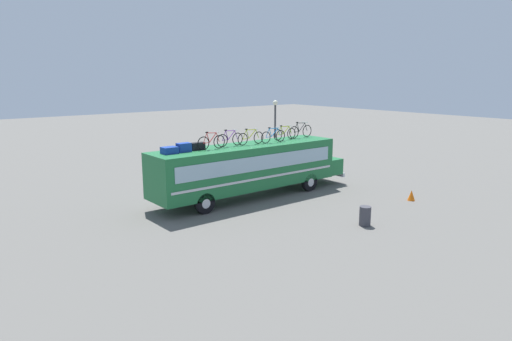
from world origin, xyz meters
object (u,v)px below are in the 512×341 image
(bus, at_px, (250,166))
(luggage_bag_3, at_px, (198,146))
(rooftop_bicycle_4, at_px, (273,136))
(traffic_cone, at_px, (411,195))
(trash_bin, at_px, (365,216))
(rooftop_bicycle_5, at_px, (285,134))
(luggage_bag_1, at_px, (169,150))
(rooftop_bicycle_3, at_px, (251,138))
(rooftop_bicycle_2, at_px, (230,139))
(street_lamp, at_px, (275,123))
(luggage_bag_2, at_px, (184,147))
(rooftop_bicycle_6, at_px, (301,131))
(rooftop_bicycle_1, at_px, (211,142))

(bus, relative_size, luggage_bag_3, 16.81)
(rooftop_bicycle_4, height_order, traffic_cone, rooftop_bicycle_4)
(luggage_bag_3, xyz_separation_m, trash_bin, (4.15, -7.36, -2.68))
(rooftop_bicycle_5, bearing_deg, trash_bin, -103.73)
(luggage_bag_1, xyz_separation_m, rooftop_bicycle_3, (4.87, -0.12, 0.21))
(rooftop_bicycle_3, relative_size, rooftop_bicycle_5, 1.03)
(rooftop_bicycle_2, bearing_deg, street_lamp, 36.11)
(bus, xyz_separation_m, luggage_bag_3, (-3.18, 0.24, 1.40))
(rooftop_bicycle_5, height_order, trash_bin, rooftop_bicycle_5)
(luggage_bag_1, bearing_deg, rooftop_bicycle_3, -1.40)
(bus, height_order, luggage_bag_2, luggage_bag_2)
(luggage_bag_2, distance_m, trash_bin, 9.24)
(street_lamp, bearing_deg, luggage_bag_3, -149.34)
(bus, height_order, rooftop_bicycle_2, rooftop_bicycle_2)
(trash_bin, bearing_deg, luggage_bag_2, 124.37)
(traffic_cone, bearing_deg, rooftop_bicycle_5, 119.25)
(luggage_bag_1, height_order, rooftop_bicycle_3, rooftop_bicycle_3)
(rooftop_bicycle_4, xyz_separation_m, rooftop_bicycle_6, (2.61, 0.50, 0.04))
(bus, height_order, rooftop_bicycle_1, rooftop_bicycle_1)
(luggage_bag_1, xyz_separation_m, trash_bin, (5.79, -7.26, -2.66))
(luggage_bag_2, height_order, rooftop_bicycle_6, rooftop_bicycle_6)
(luggage_bag_2, xyz_separation_m, traffic_cone, (10.33, -6.21, -2.87))
(trash_bin, xyz_separation_m, street_lamp, (6.60, 13.73, 2.68))
(rooftop_bicycle_4, relative_size, rooftop_bicycle_5, 1.02)
(bus, distance_m, luggage_bag_1, 5.01)
(luggage_bag_1, height_order, rooftop_bicycle_1, rooftop_bicycle_1)
(rooftop_bicycle_2, relative_size, rooftop_bicycle_5, 0.98)
(bus, xyz_separation_m, rooftop_bicycle_2, (-1.18, 0.23, 1.59))
(bus, relative_size, rooftop_bicycle_6, 6.76)
(luggage_bag_3, height_order, rooftop_bicycle_1, rooftop_bicycle_1)
(trash_bin, relative_size, traffic_cone, 1.54)
(rooftop_bicycle_5, relative_size, trash_bin, 1.94)
(rooftop_bicycle_1, xyz_separation_m, rooftop_bicycle_2, (1.35, 0.27, -0.00))
(luggage_bag_1, height_order, luggage_bag_2, luggage_bag_2)
(luggage_bag_1, bearing_deg, rooftop_bicycle_2, 1.50)
(rooftop_bicycle_1, bearing_deg, traffic_cone, -34.14)
(rooftop_bicycle_4, distance_m, traffic_cone, 8.16)
(luggage_bag_1, height_order, rooftop_bicycle_6, rooftop_bicycle_6)
(rooftop_bicycle_6, relative_size, traffic_cone, 3.21)
(trash_bin, bearing_deg, rooftop_bicycle_6, 67.20)
(traffic_cone, bearing_deg, bus, 136.32)
(rooftop_bicycle_3, bearing_deg, trash_bin, -82.64)
(bus, height_order, luggage_bag_3, luggage_bag_3)
(bus, xyz_separation_m, rooftop_bicycle_4, (1.48, -0.20, 1.58))
(bus, distance_m, traffic_cone, 8.85)
(luggage_bag_3, bearing_deg, rooftop_bicycle_1, -23.23)
(trash_bin, bearing_deg, luggage_bag_1, 128.60)
(bus, xyz_separation_m, rooftop_bicycle_1, (-2.53, -0.03, 1.59))
(rooftop_bicycle_6, xyz_separation_m, trash_bin, (-3.12, -7.42, -2.90))
(rooftop_bicycle_1, bearing_deg, luggage_bag_2, 172.06)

